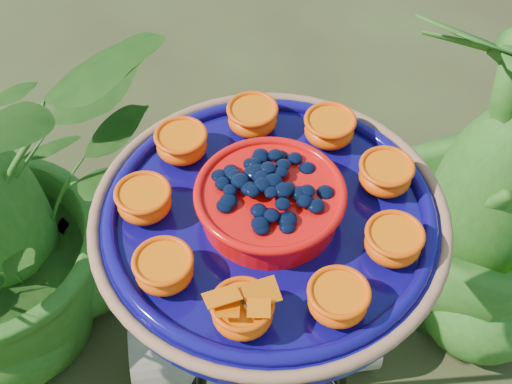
% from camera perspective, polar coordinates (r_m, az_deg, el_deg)
% --- Properties ---
extents(tripod_stand, '(0.34, 0.36, 0.92)m').
position_cam_1_polar(tripod_stand, '(1.29, 0.83, -13.08)').
color(tripod_stand, black).
rests_on(tripod_stand, ground).
extents(feeder_dish, '(0.49, 0.49, 0.11)m').
position_cam_1_polar(feeder_dish, '(0.96, 1.10, -1.90)').
color(feeder_dish, '#0D075D').
rests_on(feeder_dish, tripod_stand).
extents(driftwood_log, '(0.61, 0.22, 0.20)m').
position_cam_1_polar(driftwood_log, '(1.82, -0.13, -12.06)').
color(driftwood_log, gray).
rests_on(driftwood_log, ground).
extents(shrub_back_right, '(0.73, 0.73, 0.93)m').
position_cam_1_polar(shrub_back_right, '(1.75, 18.70, 0.89)').
color(shrub_back_right, '#205215').
rests_on(shrub_back_right, ground).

